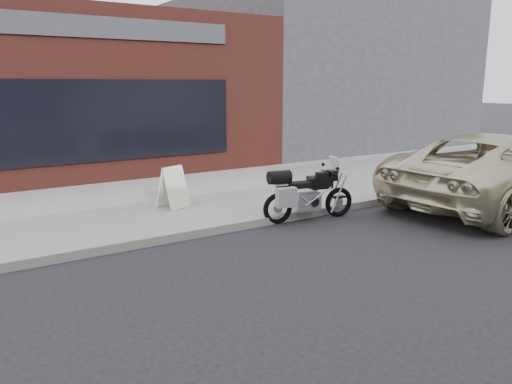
{
  "coord_description": "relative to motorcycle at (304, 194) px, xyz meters",
  "views": [
    {
      "loc": [
        -3.89,
        -3.44,
        2.6
      ],
      "look_at": [
        0.41,
        3.32,
        0.85
      ],
      "focal_mm": 35.0,
      "sensor_mm": 36.0,
      "label": 1
    }
  ],
  "objects": [
    {
      "name": "storefront",
      "position": [
        -3.87,
        10.08,
        1.72
      ],
      "size": [
        14.0,
        10.07,
        4.5
      ],
      "color": "#5C251D",
      "rests_on": "ground"
    },
    {
      "name": "near_sidewalk",
      "position": [
        -1.87,
        3.1,
        -0.45
      ],
      "size": [
        44.0,
        6.0,
        0.15
      ],
      "primitive_type": "cube",
      "color": "gray",
      "rests_on": "ground"
    },
    {
      "name": "sandwich_sign",
      "position": [
        -1.92,
        1.81,
        0.04
      ],
      "size": [
        0.66,
        0.64,
        0.83
      ],
      "rotation": [
        0.0,
        0.0,
        0.38
      ],
      "color": "silver",
      "rests_on": "near_sidewalk"
    },
    {
      "name": "motorcycle",
      "position": [
        0.0,
        0.0,
        0.0
      ],
      "size": [
        1.92,
        0.67,
        1.22
      ],
      "rotation": [
        0.0,
        0.0,
        -0.17
      ],
      "color": "black",
      "rests_on": "ground"
    },
    {
      "name": "neighbour_building",
      "position": [
        8.13,
        10.1,
        2.47
      ],
      "size": [
        10.0,
        10.0,
        6.0
      ],
      "primitive_type": "cube",
      "color": "#2D2C32",
      "rests_on": "ground"
    },
    {
      "name": "minivan",
      "position": [
        4.26,
        -1.3,
        0.26
      ],
      "size": [
        5.83,
        3.02,
        1.57
      ],
      "primitive_type": "imported",
      "rotation": [
        0.0,
        0.0,
        1.64
      ],
      "color": "beige",
      "rests_on": "ground"
    },
    {
      "name": "ground",
      "position": [
        -1.87,
        -3.9,
        -0.53
      ],
      "size": [
        120.0,
        120.0,
        0.0
      ],
      "primitive_type": "plane",
      "color": "black",
      "rests_on": "ground"
    }
  ]
}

